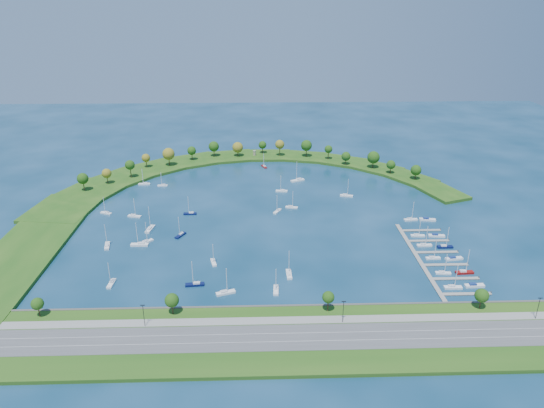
{
  "coord_description": "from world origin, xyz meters",
  "views": [
    {
      "loc": [
        -3.96,
        -280.81,
        123.93
      ],
      "look_at": [
        5.0,
        5.0,
        4.0
      ],
      "focal_mm": 32.61,
      "sensor_mm": 36.0,
      "label": 1
    }
  ],
  "objects_px": {
    "moored_boat_12": "(150,229)",
    "moored_boat_19": "(190,213)",
    "harbor_tower": "(254,153)",
    "docked_boat_4": "(433,257)",
    "moored_boat_9": "(134,216)",
    "moored_boat_17": "(146,241)",
    "moored_boat_4": "(225,292)",
    "docked_boat_9": "(436,236)",
    "moored_boat_16": "(144,183)",
    "moored_boat_20": "(264,166)",
    "moored_boat_14": "(213,262)",
    "moored_boat_5": "(298,180)",
    "moored_boat_7": "(181,235)",
    "moored_boat_10": "(292,207)",
    "moored_boat_8": "(277,211)",
    "docked_boat_8": "(418,235)",
    "moored_boat_21": "(346,195)",
    "docked_boat_0": "(453,287)",
    "moored_boat_3": "(289,274)",
    "moored_boat_13": "(140,244)",
    "moored_boat_15": "(282,190)",
    "moored_boat_0": "(195,284)",
    "moored_boat_1": "(163,185)",
    "docked_boat_10": "(411,219)",
    "docked_boat_6": "(424,245)",
    "docked_boat_3": "(464,272)",
    "docked_boat_1": "(474,285)",
    "dock_system": "(432,258)",
    "moored_boat_11": "(107,245)",
    "docked_boat_11": "(427,219)",
    "moored_boat_6": "(276,289)",
    "moored_boat_18": "(111,283)",
    "docked_boat_7": "(445,246)"
  },
  "relations": [
    {
      "from": "moored_boat_8",
      "to": "moored_boat_19",
      "type": "xyz_separation_m",
      "value": [
        -54.14,
        -2.01,
        0.0
      ]
    },
    {
      "from": "docked_boat_1",
      "to": "moored_boat_8",
      "type": "bearing_deg",
      "value": 132.3
    },
    {
      "from": "moored_boat_14",
      "to": "docked_boat_6",
      "type": "distance_m",
      "value": 113.2
    },
    {
      "from": "moored_boat_13",
      "to": "moored_boat_15",
      "type": "xyz_separation_m",
      "value": [
        80.7,
        77.89,
        -0.06
      ]
    },
    {
      "from": "moored_boat_3",
      "to": "moored_boat_14",
      "type": "bearing_deg",
      "value": 69.56
    },
    {
      "from": "moored_boat_16",
      "to": "moored_boat_20",
      "type": "bearing_deg",
      "value": -159.78
    },
    {
      "from": "moored_boat_16",
      "to": "moored_boat_6",
      "type": "bearing_deg",
      "value": 119.32
    },
    {
      "from": "dock_system",
      "to": "moored_boat_12",
      "type": "relative_size",
      "value": 5.73
    },
    {
      "from": "docked_boat_7",
      "to": "moored_boat_9",
      "type": "bearing_deg",
      "value": 164.67
    },
    {
      "from": "moored_boat_15",
      "to": "docked_boat_3",
      "type": "xyz_separation_m",
      "value": [
        83.29,
        -112.1,
        0.03
      ]
    },
    {
      "from": "harbor_tower",
      "to": "docked_boat_10",
      "type": "height_order",
      "value": "docked_boat_10"
    },
    {
      "from": "harbor_tower",
      "to": "moored_boat_8",
      "type": "xyz_separation_m",
      "value": [
        14.51,
        -113.98,
        -3.2
      ]
    },
    {
      "from": "moored_boat_11",
      "to": "moored_boat_20",
      "type": "bearing_deg",
      "value": -44.73
    },
    {
      "from": "moored_boat_9",
      "to": "moored_boat_14",
      "type": "bearing_deg",
      "value": -33.69
    },
    {
      "from": "docked_boat_6",
      "to": "moored_boat_12",
      "type": "bearing_deg",
      "value": 169.35
    },
    {
      "from": "moored_boat_21",
      "to": "docked_boat_0",
      "type": "distance_m",
      "value": 118.69
    },
    {
      "from": "moored_boat_10",
      "to": "moored_boat_8",
      "type": "bearing_deg",
      "value": -134.11
    },
    {
      "from": "harbor_tower",
      "to": "moored_boat_15",
      "type": "xyz_separation_m",
      "value": [
        18.91,
        -79.14,
        -3.2
      ]
    },
    {
      "from": "moored_boat_1",
      "to": "docked_boat_0",
      "type": "relative_size",
      "value": 0.84
    },
    {
      "from": "docked_boat_3",
      "to": "docked_boat_4",
      "type": "height_order",
      "value": "docked_boat_3"
    },
    {
      "from": "moored_boat_6",
      "to": "docked_boat_7",
      "type": "distance_m",
      "value": 100.21
    },
    {
      "from": "moored_boat_7",
      "to": "moored_boat_10",
      "type": "xyz_separation_m",
      "value": [
        65.11,
        37.99,
        -0.01
      ]
    },
    {
      "from": "moored_boat_3",
      "to": "moored_boat_7",
      "type": "distance_m",
      "value": 73.28
    },
    {
      "from": "harbor_tower",
      "to": "moored_boat_0",
      "type": "distance_m",
      "value": 200.01
    },
    {
      "from": "moored_boat_18",
      "to": "docked_boat_1",
      "type": "bearing_deg",
      "value": 90.88
    },
    {
      "from": "moored_boat_11",
      "to": "docked_boat_11",
      "type": "distance_m",
      "value": 185.24
    },
    {
      "from": "moored_boat_18",
      "to": "docked_boat_9",
      "type": "relative_size",
      "value": 1.28
    },
    {
      "from": "moored_boat_1",
      "to": "docked_boat_10",
      "type": "xyz_separation_m",
      "value": [
        159.32,
        -63.57,
        0.04
      ]
    },
    {
      "from": "docked_boat_4",
      "to": "moored_boat_3",
      "type": "bearing_deg",
      "value": -171.51
    },
    {
      "from": "moored_boat_8",
      "to": "moored_boat_10",
      "type": "height_order",
      "value": "moored_boat_8"
    },
    {
      "from": "moored_boat_3",
      "to": "moored_boat_21",
      "type": "xyz_separation_m",
      "value": [
        45.13,
        101.08,
        -0.02
      ]
    },
    {
      "from": "moored_boat_11",
      "to": "moored_boat_18",
      "type": "xyz_separation_m",
      "value": [
        12.45,
        -38.29,
        -0.03
      ]
    },
    {
      "from": "moored_boat_15",
      "to": "docked_boat_0",
      "type": "distance_m",
      "value": 144.77
    },
    {
      "from": "moored_boat_5",
      "to": "moored_boat_16",
      "type": "relative_size",
      "value": 1.25
    },
    {
      "from": "moored_boat_0",
      "to": "moored_boat_9",
      "type": "xyz_separation_m",
      "value": [
        -45.76,
        79.28,
        -0.02
      ]
    },
    {
      "from": "moored_boat_8",
      "to": "moored_boat_16",
      "type": "height_order",
      "value": "moored_boat_16"
    },
    {
      "from": "moored_boat_3",
      "to": "moored_boat_20",
      "type": "xyz_separation_m",
      "value": [
        -9.29,
        164.86,
        -0.05
      ]
    },
    {
      "from": "harbor_tower",
      "to": "docked_boat_4",
      "type": "height_order",
      "value": "docked_boat_4"
    },
    {
      "from": "moored_boat_18",
      "to": "docked_boat_9",
      "type": "bearing_deg",
      "value": 108.18
    },
    {
      "from": "moored_boat_19",
      "to": "docked_boat_1",
      "type": "distance_m",
      "value": 166.45
    },
    {
      "from": "harbor_tower",
      "to": "moored_boat_9",
      "type": "height_order",
      "value": "moored_boat_9"
    },
    {
      "from": "docked_boat_6",
      "to": "docked_boat_4",
      "type": "bearing_deg",
      "value": -91.39
    },
    {
      "from": "moored_boat_15",
      "to": "docked_boat_10",
      "type": "relative_size",
      "value": 1.0
    },
    {
      "from": "docked_boat_8",
      "to": "docked_boat_9",
      "type": "height_order",
      "value": "docked_boat_8"
    },
    {
      "from": "moored_boat_4",
      "to": "docked_boat_9",
      "type": "height_order",
      "value": "moored_boat_4"
    },
    {
      "from": "moored_boat_12",
      "to": "moored_boat_19",
      "type": "height_order",
      "value": "moored_boat_12"
    },
    {
      "from": "moored_boat_7",
      "to": "docked_boat_0",
      "type": "xyz_separation_m",
      "value": [
        133.09,
        -58.26,
        0.0
      ]
    },
    {
      "from": "moored_boat_6",
      "to": "moored_boat_16",
      "type": "xyz_separation_m",
      "value": [
        -88.9,
        141.65,
        0.0
      ]
    },
    {
      "from": "docked_boat_6",
      "to": "dock_system",
      "type": "bearing_deg",
      "value": -92.34
    },
    {
      "from": "moored_boat_9",
      "to": "moored_boat_17",
      "type": "xyz_separation_m",
      "value": [
        14.19,
        -34.93,
        -0.0
      ]
    }
  ]
}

